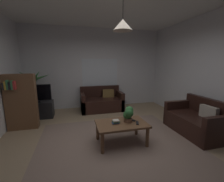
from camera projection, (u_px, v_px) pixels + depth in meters
The scene contains 19 objects.
floor at pixel (116, 142), 3.19m from camera, with size 4.93×5.41×0.02m, color #9E8466.
rug at pixel (118, 146), 3.00m from camera, with size 3.20×2.97×0.01m, color gray.
wall_back at pixel (95, 69), 5.52m from camera, with size 5.05×0.06×2.89m, color silver.
wall_right at pixel (216, 72), 3.54m from camera, with size 0.06×5.41×2.89m, color silver.
window_pane at pixel (100, 74), 5.56m from camera, with size 1.32×0.01×1.12m, color white.
couch_under_window at pixel (102, 102), 5.29m from camera, with size 1.44×0.82×0.82m.
couch_right_side at pixel (197, 122), 3.55m from camera, with size 0.82×1.35×0.82m.
coffee_table at pixel (122, 126), 3.07m from camera, with size 1.03×0.66×0.45m.
book_on_table_0 at pixel (115, 123), 3.03m from camera, with size 0.14×0.09×0.02m, color #2D4C8C.
book_on_table_1 at pixel (116, 122), 3.02m from camera, with size 0.14×0.09×0.03m, color #387247.
book_on_table_2 at pixel (116, 121), 3.01m from camera, with size 0.12×0.11×0.03m, color beige.
remote_on_table_0 at pixel (132, 120), 3.18m from camera, with size 0.05×0.16×0.02m, color black.
remote_on_table_1 at pixel (137, 123), 3.03m from camera, with size 0.05×0.16×0.02m, color black.
potted_plant_on_table at pixel (128, 114), 3.09m from camera, with size 0.21×0.23×0.33m.
tv_stand at pixel (38, 110), 4.53m from camera, with size 0.90×0.44×0.50m, color black.
tv at pixel (36, 93), 4.41m from camera, with size 0.86×0.16×0.53m.
potted_palm_corner at pixel (35, 94), 4.81m from camera, with size 0.93×0.80×1.46m.
bookshelf_corner at pixel (21, 102), 3.69m from camera, with size 0.70×0.31×1.40m.
pendant_lamp at pixel (123, 25), 2.70m from camera, with size 0.37×0.37×0.65m.
Camera 1 is at (-0.81, -2.82, 1.67)m, focal length 23.83 mm.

